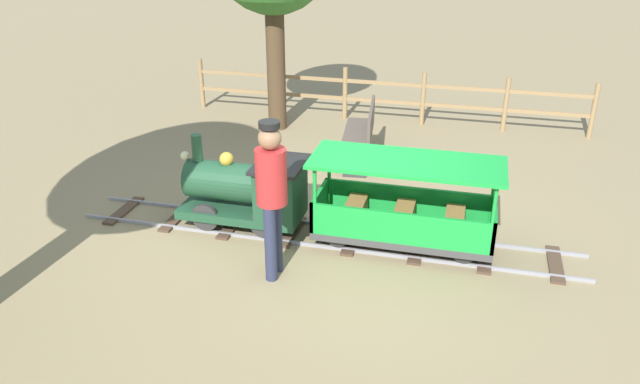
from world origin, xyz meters
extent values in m
plane|color=#8C7A56|center=(0.00, 0.00, 0.00)|extent=(60.00, 60.00, 0.00)
cube|color=gray|center=(-0.25, 0.10, 0.02)|extent=(0.03, 5.70, 0.04)
cube|color=gray|center=(0.25, 0.10, 0.02)|extent=(0.03, 5.70, 0.04)
cube|color=#4C3828|center=(0.00, -2.40, 0.01)|extent=(0.74, 0.14, 0.03)
cube|color=#4C3828|center=(0.00, -1.68, 0.01)|extent=(0.74, 0.14, 0.03)
cube|color=#4C3828|center=(0.00, -0.97, 0.01)|extent=(0.74, 0.14, 0.03)
cube|color=#4C3828|center=(0.00, -0.26, 0.01)|extent=(0.74, 0.14, 0.03)
cube|color=#4C3828|center=(0.00, 0.45, 0.01)|extent=(0.74, 0.14, 0.03)
cube|color=#4C3828|center=(0.00, 1.17, 0.01)|extent=(0.74, 0.14, 0.03)
cube|color=#4C3828|center=(0.00, 1.88, 0.01)|extent=(0.74, 0.14, 0.03)
cube|color=#4C3828|center=(0.00, 2.59, 0.01)|extent=(0.74, 0.14, 0.03)
cube|color=#1E472D|center=(0.00, 1.05, 0.21)|extent=(0.62, 1.40, 0.10)
cylinder|color=#1E472D|center=(0.00, 1.25, 0.56)|extent=(0.44, 0.85, 0.44)
cylinder|color=#B7932D|center=(0.00, 1.67, 0.56)|extent=(0.37, 0.02, 0.37)
cylinder|color=#1E472D|center=(0.00, 1.54, 0.93)|extent=(0.12, 0.12, 0.30)
sphere|color=#B7932D|center=(0.00, 1.20, 0.83)|extent=(0.16, 0.16, 0.16)
cube|color=#1E472D|center=(0.00, 0.57, 0.54)|extent=(0.62, 0.45, 0.55)
cube|color=black|center=(0.00, 0.57, 0.83)|extent=(0.70, 0.53, 0.04)
sphere|color=#F2EAB2|center=(0.00, 1.70, 0.82)|extent=(0.10, 0.10, 0.10)
cylinder|color=#2D2D2D|center=(-0.25, 1.40, 0.20)|extent=(0.05, 0.32, 0.32)
cylinder|color=#2D2D2D|center=(0.25, 1.40, 0.20)|extent=(0.05, 0.32, 0.32)
cylinder|color=#2D2D2D|center=(-0.25, 0.70, 0.20)|extent=(0.05, 0.32, 0.32)
cylinder|color=#2D2D2D|center=(0.25, 0.70, 0.20)|extent=(0.05, 0.32, 0.32)
cube|color=#3F3F3F|center=(0.00, -0.80, 0.18)|extent=(0.70, 1.90, 0.08)
cube|color=green|center=(-0.33, -0.80, 0.40)|extent=(0.04, 1.90, 0.35)
cube|color=green|center=(0.33, -0.80, 0.40)|extent=(0.04, 1.90, 0.35)
cube|color=green|center=(0.00, 0.13, 0.40)|extent=(0.70, 0.04, 0.35)
cube|color=green|center=(0.00, -1.73, 0.40)|extent=(0.70, 0.04, 0.35)
cylinder|color=green|center=(-0.32, 0.10, 0.59)|extent=(0.04, 0.04, 0.75)
cylinder|color=green|center=(0.32, 0.10, 0.59)|extent=(0.04, 0.04, 0.75)
cylinder|color=green|center=(-0.32, -1.70, 0.59)|extent=(0.04, 0.04, 0.75)
cylinder|color=green|center=(0.32, -1.70, 0.59)|extent=(0.04, 0.04, 0.75)
cube|color=green|center=(0.00, -0.80, 0.99)|extent=(0.80, 2.00, 0.04)
cube|color=olive|center=(0.00, -1.34, 0.34)|extent=(0.54, 0.20, 0.24)
cube|color=olive|center=(0.00, -0.80, 0.34)|extent=(0.54, 0.20, 0.24)
cube|color=olive|center=(0.00, -0.27, 0.34)|extent=(0.54, 0.20, 0.24)
cylinder|color=#262626|center=(-0.25, -0.14, 0.16)|extent=(0.04, 0.24, 0.24)
cylinder|color=#262626|center=(0.25, -0.14, 0.16)|extent=(0.04, 0.24, 0.24)
cylinder|color=#262626|center=(-0.25, -1.47, 0.16)|extent=(0.04, 0.24, 0.24)
cylinder|color=#262626|center=(0.25, -1.47, 0.16)|extent=(0.04, 0.24, 0.24)
cylinder|color=#282D47|center=(-0.97, 0.37, 0.40)|extent=(0.12, 0.12, 0.80)
cylinder|color=#282D47|center=(-0.79, 0.37, 0.40)|extent=(0.12, 0.12, 0.80)
cylinder|color=#B22828|center=(-0.88, 0.37, 1.08)|extent=(0.30, 0.30, 0.55)
sphere|color=#936B4C|center=(-0.88, 0.37, 1.46)|extent=(0.22, 0.22, 0.22)
cylinder|color=black|center=(-0.88, 0.37, 1.59)|extent=(0.20, 0.20, 0.06)
cube|color=brown|center=(2.32, 0.16, 0.42)|extent=(1.34, 0.56, 0.06)
cube|color=brown|center=(2.35, -0.02, 0.62)|extent=(1.29, 0.20, 0.40)
cube|color=#333333|center=(1.76, 0.09, 0.21)|extent=(0.12, 0.33, 0.42)
cube|color=#333333|center=(2.89, 0.23, 0.21)|extent=(0.12, 0.33, 0.42)
cylinder|color=#4C3823|center=(3.46, 1.75, 1.06)|extent=(0.30, 0.30, 2.12)
cylinder|color=#93754C|center=(4.24, -3.25, 0.45)|extent=(0.08, 0.08, 0.90)
cylinder|color=#93754C|center=(4.24, -1.91, 0.45)|extent=(0.08, 0.08, 0.90)
cylinder|color=#93754C|center=(4.24, -0.57, 0.45)|extent=(0.08, 0.08, 0.90)
cylinder|color=#93754C|center=(4.24, 0.77, 0.45)|extent=(0.08, 0.08, 0.90)
cylinder|color=#93754C|center=(4.24, 2.11, 0.45)|extent=(0.08, 0.08, 0.90)
cylinder|color=#93754C|center=(4.24, 3.45, 0.45)|extent=(0.08, 0.08, 0.90)
cube|color=#93754C|center=(4.24, 0.10, 0.68)|extent=(0.04, 6.70, 0.06)
cube|color=#93754C|center=(4.24, 0.10, 0.36)|extent=(0.04, 6.70, 0.06)
camera|label=1|loc=(-5.90, -1.40, 3.38)|focal=34.56mm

